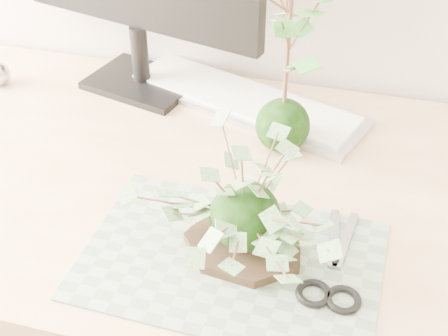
{
  "coord_description": "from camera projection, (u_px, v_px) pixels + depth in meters",
  "views": [
    {
      "loc": [
        0.18,
        0.46,
        1.38
      ],
      "look_at": [
        0.0,
        1.14,
        0.84
      ],
      "focal_mm": 50.0,
      "sensor_mm": 36.0,
      "label": 1
    }
  ],
  "objects": [
    {
      "name": "scissors",
      "position": [
        331.0,
        283.0,
        0.84
      ],
      "size": [
        0.09,
        0.2,
        0.01
      ],
      "rotation": [
        0.0,
        0.0,
        -0.02
      ],
      "color": "gray",
      "rests_on": "cutting_mat"
    },
    {
      "name": "stone_dish",
      "position": [
        244.0,
        245.0,
        0.89
      ],
      "size": [
        0.2,
        0.2,
        0.01
      ],
      "primitive_type": "cylinder",
      "rotation": [
        0.0,
        0.0,
        -0.12
      ],
      "color": "black",
      "rests_on": "cutting_mat"
    },
    {
      "name": "desk",
      "position": [
        263.0,
        228.0,
        1.07
      ],
      "size": [
        1.6,
        0.7,
        0.74
      ],
      "color": "#DEB487",
      "rests_on": "ground_plane"
    },
    {
      "name": "cutting_mat",
      "position": [
        231.0,
        260.0,
        0.88
      ],
      "size": [
        0.43,
        0.29,
        0.0
      ],
      "primitive_type": "cube",
      "rotation": [
        0.0,
        0.0,
        -0.03
      ],
      "color": "#59755B",
      "rests_on": "desk"
    },
    {
      "name": "ivy_kokedama",
      "position": [
        246.0,
        190.0,
        0.83
      ],
      "size": [
        0.29,
        0.29,
        0.2
      ],
      "rotation": [
        0.0,
        0.0,
        0.05
      ],
      "color": "black",
      "rests_on": "stone_dish"
    },
    {
      "name": "keyboard",
      "position": [
        243.0,
        100.0,
        1.22
      ],
      "size": [
        0.52,
        0.3,
        0.02
      ],
      "rotation": [
        0.0,
        0.0,
        -0.33
      ],
      "color": "#ADADB7",
      "rests_on": "desk"
    }
  ]
}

